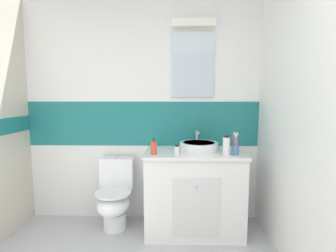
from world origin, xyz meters
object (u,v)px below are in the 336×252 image
toilet (115,196)px  toothbrush_cup (235,149)px  perfume_flask_small (177,150)px  sink_basin (199,146)px  mouthwash_bottle (226,146)px  soap_dispenser (154,148)px

toilet → toothbrush_cup: toothbrush_cup is taller
toilet → perfume_flask_small: perfume_flask_small is taller
sink_basin → toilet: 1.04m
perfume_flask_small → mouthwash_bottle: size_ratio=0.53×
sink_basin → toothbrush_cup: 0.38m
sink_basin → toothbrush_cup: bearing=-31.2°
sink_basin → toothbrush_cup: toothbrush_cup is taller
sink_basin → perfume_flask_small: sink_basin is taller
sink_basin → toilet: bearing=179.9°
sink_basin → toilet: size_ratio=0.58×
toilet → mouthwash_bottle: 1.29m
mouthwash_bottle → perfume_flask_small: bearing=-178.7°
toothbrush_cup → mouthwash_bottle: 0.09m
toilet → soap_dispenser: size_ratio=4.49×
toothbrush_cup → soap_dispenser: bearing=180.0°
soap_dispenser → perfume_flask_small: soap_dispenser is taller
sink_basin → perfume_flask_small: (-0.23, -0.21, 0.00)m
toothbrush_cup → sink_basin: bearing=148.8°
toilet → soap_dispenser: 0.74m
sink_basin → soap_dispenser: size_ratio=2.62×
sink_basin → perfume_flask_small: size_ratio=4.39×
sink_basin → toothbrush_cup: (0.33, -0.20, 0.01)m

